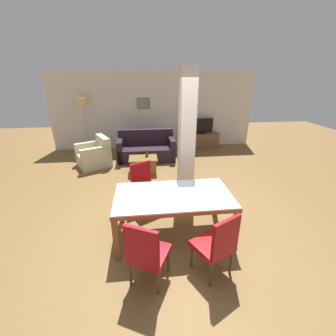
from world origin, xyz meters
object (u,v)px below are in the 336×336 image
object	(u,v)px
tv_stand	(200,140)
dining_chair_near_left	(146,252)
armchair	(95,156)
coffee_table	(143,165)
bottle	(147,153)
dining_chair_near_right	(217,244)
floor_lamp	(84,107)
sofa	(146,150)
tv_screen	(201,126)
dining_table	(173,202)
dining_chair_far_left	(144,186)

from	to	relation	value
tv_stand	dining_chair_near_left	bearing A→B (deg)	-110.41
armchair	coffee_table	distance (m)	1.57
coffee_table	tv_stand	distance (m)	2.99
bottle	tv_stand	xyz separation A→B (m)	(2.03, 1.98, -0.25)
dining_chair_near_left	dining_chair_near_right	distance (m)	0.92
dining_chair_near_left	floor_lamp	xyz separation A→B (m)	(-1.88, 5.65, 1.04)
floor_lamp	sofa	bearing A→B (deg)	-25.18
bottle	tv_screen	distance (m)	2.85
dining_chair_near_left	armchair	size ratio (longest dim) A/B	0.86
tv_stand	floor_lamp	xyz separation A→B (m)	(-4.01, -0.08, 1.29)
armchair	coffee_table	bearing A→B (deg)	-141.60
dining_chair_near_right	sofa	bearing A→B (deg)	72.53
dining_table	sofa	distance (m)	3.82
coffee_table	bottle	size ratio (longest dim) A/B	3.27
dining_chair_far_left	tv_screen	bearing A→B (deg)	-146.60
coffee_table	dining_chair_near_left	bearing A→B (deg)	-89.89
armchair	tv_stand	xyz separation A→B (m)	(3.57, 1.42, -0.03)
dining_chair_far_left	dining_chair_near_right	size ratio (longest dim) A/B	1.00
dining_chair_near_right	dining_chair_near_left	bearing A→B (deg)	155.53
sofa	bottle	world-z (taller)	sofa
armchair	bottle	bearing A→B (deg)	-136.59
tv_stand	floor_lamp	distance (m)	4.22
armchair	coffee_table	xyz separation A→B (m)	(1.42, -0.66, -0.08)
sofa	bottle	size ratio (longest dim) A/B	7.54
dining_table	sofa	world-z (taller)	sofa
tv_stand	sofa	bearing A→B (deg)	-153.47
sofa	dining_chair_near_right	bearing A→B (deg)	99.85
tv_stand	dining_table	bearing A→B (deg)	-109.25
dining_chair_far_left	tv_screen	distance (m)	4.49
dining_table	dining_chair_near_right	bearing A→B (deg)	-62.68
coffee_table	bottle	bearing A→B (deg)	44.74
dining_chair_near_left	armchair	world-z (taller)	dining_chair_near_left
dining_table	floor_lamp	xyz separation A→B (m)	(-2.34, 4.72, 0.93)
dining_table	dining_chair_far_left	distance (m)	0.98
armchair	tv_stand	distance (m)	3.84
dining_table	tv_stand	size ratio (longest dim) A/B	1.44
dining_chair_far_left	coffee_table	size ratio (longest dim) A/B	1.26
bottle	tv_screen	world-z (taller)	tv_screen
floor_lamp	tv_screen	bearing A→B (deg)	1.13
sofa	armchair	xyz separation A→B (m)	(-1.54, -0.41, -0.01)
dining_table	tv_screen	xyz separation A→B (m)	(1.68, 4.80, 0.16)
dining_chair_far_left	bottle	distance (m)	1.96
dining_chair_near_left	floor_lamp	size ratio (longest dim) A/B	0.52
dining_table	tv_stand	bearing A→B (deg)	70.75
bottle	sofa	bearing A→B (deg)	89.69
tv_stand	dining_chair_near_right	bearing A→B (deg)	-102.07
armchair	tv_screen	world-z (taller)	tv_screen
floor_lamp	dining_chair_near_right	bearing A→B (deg)	-63.49
dining_chair_far_left	tv_stand	xyz separation A→B (m)	(2.14, 3.93, -0.25)
dining_table	tv_stand	distance (m)	5.09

